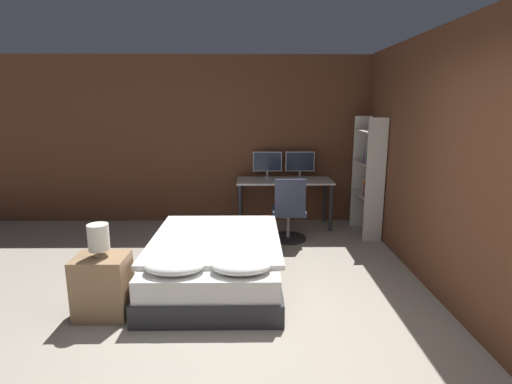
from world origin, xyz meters
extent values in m
plane|color=#9E9384|center=(0.00, 0.00, 0.00)|extent=(20.00, 20.00, 0.00)
cube|color=brown|center=(0.00, 3.73, 1.35)|extent=(12.00, 0.06, 2.70)
cube|color=brown|center=(1.94, 1.50, 1.35)|extent=(0.06, 12.00, 2.70)
cube|color=#2D2D33|center=(-0.38, 1.31, 0.11)|extent=(1.37, 2.00, 0.22)
cube|color=white|center=(-0.38, 1.31, 0.33)|extent=(1.31, 1.94, 0.22)
cube|color=white|center=(-0.38, 1.43, 0.46)|extent=(1.41, 1.68, 0.05)
ellipsoid|color=white|center=(-0.68, 0.56, 0.50)|extent=(0.55, 0.38, 0.13)
ellipsoid|color=white|center=(-0.08, 0.56, 0.50)|extent=(0.55, 0.38, 0.13)
cube|color=#997551|center=(-1.36, 0.59, 0.29)|extent=(0.47, 0.38, 0.58)
cylinder|color=gray|center=(-1.36, 0.59, 0.59)|extent=(0.11, 0.11, 0.01)
cylinder|color=gray|center=(-1.36, 0.59, 0.62)|extent=(0.02, 0.02, 0.05)
cylinder|color=silver|center=(-1.36, 0.59, 0.77)|extent=(0.19, 0.19, 0.24)
cube|color=beige|center=(0.54, 3.35, 0.75)|extent=(1.50, 0.62, 0.03)
cylinder|color=#2D2D33|center=(-0.16, 3.09, 0.37)|extent=(0.05, 0.05, 0.73)
cylinder|color=#2D2D33|center=(1.24, 3.09, 0.37)|extent=(0.05, 0.05, 0.73)
cylinder|color=#2D2D33|center=(-0.16, 3.61, 0.37)|extent=(0.05, 0.05, 0.73)
cylinder|color=#2D2D33|center=(1.24, 3.61, 0.37)|extent=(0.05, 0.05, 0.73)
cylinder|color=#B7B7BC|center=(0.28, 3.56, 0.77)|extent=(0.16, 0.16, 0.01)
cylinder|color=#B7B7BC|center=(0.28, 3.56, 0.82)|extent=(0.03, 0.03, 0.09)
cube|color=#B7B7BC|center=(0.28, 3.56, 1.03)|extent=(0.47, 0.03, 0.32)
cube|color=#232D42|center=(0.28, 3.55, 1.03)|extent=(0.44, 0.00, 0.29)
cylinder|color=#B7B7BC|center=(0.81, 3.56, 0.77)|extent=(0.16, 0.16, 0.01)
cylinder|color=#B7B7BC|center=(0.81, 3.56, 0.82)|extent=(0.03, 0.03, 0.09)
cube|color=#B7B7BC|center=(0.81, 3.56, 1.03)|extent=(0.47, 0.03, 0.32)
cube|color=#232D42|center=(0.81, 3.55, 1.03)|extent=(0.44, 0.00, 0.29)
cube|color=#B7B7BC|center=(0.54, 3.15, 0.77)|extent=(0.40, 0.13, 0.02)
ellipsoid|color=#B7B7BC|center=(0.83, 3.15, 0.78)|extent=(0.07, 0.05, 0.04)
cylinder|color=black|center=(0.55, 2.71, 0.02)|extent=(0.52, 0.52, 0.04)
cylinder|color=gray|center=(0.55, 2.71, 0.22)|extent=(0.05, 0.05, 0.35)
cube|color=#33384C|center=(0.55, 2.71, 0.43)|extent=(0.47, 0.47, 0.07)
cube|color=#33384C|center=(0.55, 2.50, 0.70)|extent=(0.42, 0.05, 0.47)
cube|color=beige|center=(1.75, 2.61, 0.88)|extent=(0.27, 0.02, 1.76)
cube|color=beige|center=(1.75, 3.36, 0.88)|extent=(0.27, 0.02, 1.76)
cube|color=beige|center=(1.75, 2.99, 0.62)|extent=(0.27, 0.73, 0.02)
cube|color=beige|center=(1.75, 2.99, 1.09)|extent=(0.27, 0.73, 0.02)
cube|color=beige|center=(1.75, 2.99, 1.55)|extent=(0.27, 0.73, 0.02)
cube|color=gold|center=(1.75, 2.65, 0.76)|extent=(0.22, 0.03, 0.26)
cube|color=gold|center=(1.75, 2.69, 0.73)|extent=(0.22, 0.03, 0.21)
cube|color=#B2332D|center=(1.75, 2.73, 0.73)|extent=(0.22, 0.04, 0.21)
cube|color=#2D4784|center=(1.75, 2.78, 0.72)|extent=(0.22, 0.04, 0.18)
cube|color=orange|center=(1.75, 2.82, 0.74)|extent=(0.22, 0.04, 0.22)
cube|color=#337042|center=(1.75, 2.65, 1.22)|extent=(0.22, 0.04, 0.23)
cube|color=#7A387F|center=(1.75, 2.69, 1.21)|extent=(0.22, 0.03, 0.21)
cube|color=#337042|center=(1.75, 2.73, 1.19)|extent=(0.22, 0.04, 0.18)
cube|color=teal|center=(1.75, 2.76, 1.22)|extent=(0.22, 0.03, 0.23)
cube|color=#B2332D|center=(1.75, 2.81, 1.20)|extent=(0.22, 0.03, 0.20)
cube|color=#2D4784|center=(1.75, 2.86, 1.19)|extent=(0.22, 0.04, 0.18)
camera|label=1|loc=(0.02, -2.84, 1.94)|focal=28.00mm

